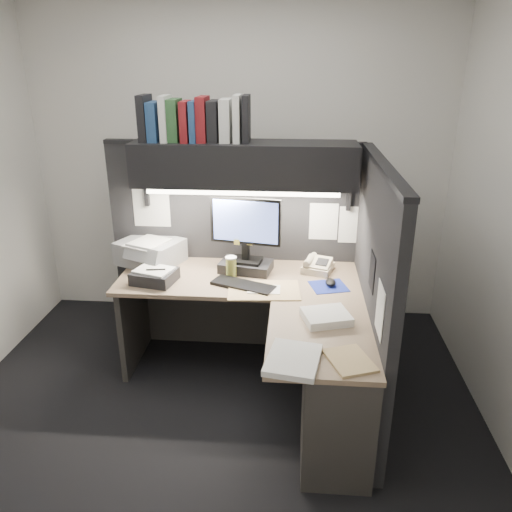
% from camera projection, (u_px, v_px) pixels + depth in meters
% --- Properties ---
extents(floor, '(3.50, 3.50, 0.00)m').
position_uv_depth(floor, '(216.00, 410.00, 3.32)').
color(floor, black).
rests_on(floor, ground).
extents(wall_back, '(3.50, 0.04, 2.70)m').
position_uv_depth(wall_back, '(239.00, 164.00, 4.21)').
color(wall_back, silver).
rests_on(wall_back, floor).
extents(wall_front, '(3.50, 0.04, 2.70)m').
position_uv_depth(wall_front, '(120.00, 369.00, 1.43)').
color(wall_front, silver).
rests_on(wall_front, floor).
extents(partition_back, '(1.90, 0.06, 1.60)m').
position_uv_depth(partition_back, '(235.00, 249.00, 3.88)').
color(partition_back, black).
rests_on(partition_back, floor).
extents(partition_right, '(0.06, 1.50, 1.60)m').
position_uv_depth(partition_right, '(372.00, 296.00, 3.11)').
color(partition_right, black).
rests_on(partition_right, floor).
extents(desk, '(1.70, 1.53, 0.73)m').
position_uv_depth(desk, '(281.00, 357.00, 3.12)').
color(desk, '#7D654F').
rests_on(desk, floor).
extents(overhead_shelf, '(1.55, 0.34, 0.30)m').
position_uv_depth(overhead_shelf, '(244.00, 164.00, 3.45)').
color(overhead_shelf, black).
rests_on(overhead_shelf, partition_back).
extents(task_light_tube, '(1.32, 0.04, 0.04)m').
position_uv_depth(task_light_tube, '(242.00, 193.00, 3.38)').
color(task_light_tube, white).
rests_on(task_light_tube, overhead_shelf).
extents(monitor, '(0.51, 0.29, 0.55)m').
position_uv_depth(monitor, '(246.00, 243.00, 3.57)').
color(monitor, black).
rests_on(monitor, desk).
extents(keyboard, '(0.46, 0.30, 0.02)m').
position_uv_depth(keyboard, '(243.00, 285.00, 3.40)').
color(keyboard, black).
rests_on(keyboard, desk).
extents(mousepad, '(0.29, 0.27, 0.00)m').
position_uv_depth(mousepad, '(329.00, 286.00, 3.40)').
color(mousepad, navy).
rests_on(mousepad, desk).
extents(mouse, '(0.08, 0.12, 0.04)m').
position_uv_depth(mouse, '(330.00, 282.00, 3.41)').
color(mouse, black).
rests_on(mouse, mousepad).
extents(telephone, '(0.26, 0.26, 0.08)m').
position_uv_depth(telephone, '(318.00, 266.00, 3.63)').
color(telephone, beige).
rests_on(telephone, desk).
extents(coffee_cup, '(0.09, 0.09, 0.14)m').
position_uv_depth(coffee_cup, '(231.00, 267.00, 3.54)').
color(coffee_cup, '#B8A649').
rests_on(coffee_cup, desk).
extents(printer, '(0.54, 0.51, 0.17)m').
position_uv_depth(printer, '(150.00, 252.00, 3.78)').
color(printer, gray).
rests_on(printer, desk).
extents(notebook_stack, '(0.32, 0.29, 0.08)m').
position_uv_depth(notebook_stack, '(155.00, 276.00, 3.46)').
color(notebook_stack, black).
rests_on(notebook_stack, desk).
extents(open_folder, '(0.50, 0.35, 0.01)m').
position_uv_depth(open_folder, '(264.00, 290.00, 3.34)').
color(open_folder, tan).
rests_on(open_folder, desk).
extents(paper_stack_a, '(0.32, 0.29, 0.05)m').
position_uv_depth(paper_stack_a, '(326.00, 317.00, 2.95)').
color(paper_stack_a, white).
rests_on(paper_stack_a, desk).
extents(paper_stack_b, '(0.31, 0.36, 0.03)m').
position_uv_depth(paper_stack_b, '(293.00, 360.00, 2.55)').
color(paper_stack_b, white).
rests_on(paper_stack_b, desk).
extents(manila_stack, '(0.28, 0.31, 0.01)m').
position_uv_depth(manila_stack, '(350.00, 361.00, 2.56)').
color(manila_stack, tan).
rests_on(manila_stack, desk).
extents(binder_row, '(0.74, 0.25, 0.31)m').
position_uv_depth(binder_row, '(195.00, 120.00, 3.37)').
color(binder_row, black).
rests_on(binder_row, overhead_shelf).
extents(pinned_papers, '(1.76, 1.31, 0.51)m').
position_uv_depth(pinned_papers, '(285.00, 235.00, 3.42)').
color(pinned_papers, white).
rests_on(pinned_papers, partition_back).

